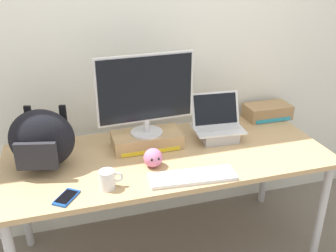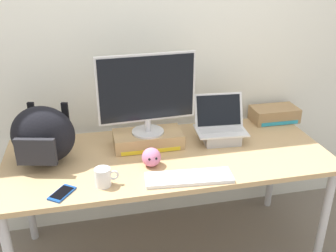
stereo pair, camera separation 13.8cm
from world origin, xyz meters
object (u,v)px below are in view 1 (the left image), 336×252
(open_laptop, at_px, (218,130))
(toner_box_cyan, at_px, (267,111))
(messenger_backpack, at_px, (42,139))
(cell_phone, at_px, (66,197))
(external_keyboard, at_px, (193,177))
(desktop_monitor, at_px, (146,93))
(plush_toy, at_px, (153,158))
(toner_box_yellow, at_px, (147,140))
(coffee_mug, at_px, (108,179))

(open_laptop, height_order, toner_box_cyan, open_laptop)
(messenger_backpack, relative_size, cell_phone, 2.54)
(external_keyboard, bearing_deg, desktop_monitor, 113.66)
(messenger_backpack, xyz_separation_m, toner_box_cyan, (1.53, 0.26, -0.12))
(plush_toy, bearing_deg, messenger_backpack, 163.27)
(toner_box_yellow, relative_size, coffee_mug, 3.42)
(desktop_monitor, bearing_deg, coffee_mug, -130.98)
(open_laptop, xyz_separation_m, external_keyboard, (-0.31, -0.41, -0.05))
(desktop_monitor, distance_m, external_keyboard, 0.56)
(desktop_monitor, relative_size, coffee_mug, 4.75)
(open_laptop, xyz_separation_m, coffee_mug, (-0.75, -0.37, -0.01))
(toner_box_yellow, bearing_deg, messenger_backpack, -173.38)
(external_keyboard, bearing_deg, coffee_mug, -179.90)
(toner_box_yellow, height_order, external_keyboard, toner_box_yellow)
(toner_box_yellow, relative_size, cell_phone, 2.67)
(cell_phone, bearing_deg, external_keyboard, 35.19)
(messenger_backpack, distance_m, toner_box_cyan, 1.56)
(external_keyboard, bearing_deg, toner_box_yellow, 113.62)
(coffee_mug, bearing_deg, toner_box_cyan, 25.17)
(open_laptop, height_order, external_keyboard, open_laptop)
(toner_box_yellow, xyz_separation_m, cell_phone, (-0.50, -0.42, -0.04))
(open_laptop, height_order, cell_phone, open_laptop)
(coffee_mug, bearing_deg, external_keyboard, -4.90)
(desktop_monitor, distance_m, cell_phone, 0.74)
(messenger_backpack, height_order, plush_toy, messenger_backpack)
(toner_box_yellow, distance_m, plush_toy, 0.24)
(desktop_monitor, height_order, cell_phone, desktop_monitor)
(toner_box_cyan, bearing_deg, messenger_backpack, -170.36)
(toner_box_cyan, bearing_deg, coffee_mug, -154.83)
(messenger_backpack, height_order, coffee_mug, messenger_backpack)
(toner_box_yellow, xyz_separation_m, external_keyboard, (0.14, -0.42, -0.03))
(open_laptop, xyz_separation_m, toner_box_cyan, (0.48, 0.21, -0.01))
(external_keyboard, relative_size, messenger_backpack, 1.17)
(toner_box_yellow, bearing_deg, external_keyboard, -71.39)
(desktop_monitor, bearing_deg, messenger_backpack, -177.08)
(open_laptop, relative_size, external_keyboard, 0.70)
(coffee_mug, bearing_deg, open_laptop, 26.14)
(coffee_mug, bearing_deg, messenger_backpack, 133.59)
(toner_box_yellow, height_order, messenger_backpack, messenger_backpack)
(desktop_monitor, distance_m, toner_box_cyan, 1.00)
(toner_box_yellow, relative_size, open_laptop, 1.28)
(external_keyboard, relative_size, plush_toy, 4.39)
(coffee_mug, bearing_deg, desktop_monitor, 52.61)
(desktop_monitor, distance_m, plush_toy, 0.38)
(messenger_backpack, relative_size, coffee_mug, 3.26)
(open_laptop, relative_size, toner_box_cyan, 1.02)
(messenger_backpack, distance_m, cell_phone, 0.40)
(cell_phone, height_order, toner_box_cyan, toner_box_cyan)
(toner_box_yellow, height_order, plush_toy, plush_toy)
(external_keyboard, height_order, coffee_mug, coffee_mug)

